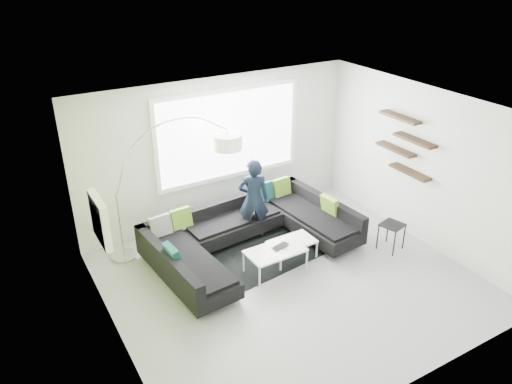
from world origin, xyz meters
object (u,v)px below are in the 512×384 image
(arc_lamp, at_px, (116,196))
(person, at_px, (253,199))
(side_table, at_px, (391,237))
(coffee_table, at_px, (284,254))
(laptop, at_px, (282,247))
(sectional_sofa, at_px, (253,237))

(arc_lamp, relative_size, person, 1.55)
(arc_lamp, height_order, side_table, arc_lamp)
(coffee_table, height_order, side_table, side_table)
(person, relative_size, laptop, 4.40)
(person, bearing_deg, arc_lamp, 10.96)
(laptop, bearing_deg, side_table, -26.46)
(side_table, bearing_deg, coffee_table, 163.97)
(arc_lamp, height_order, person, arc_lamp)
(arc_lamp, bearing_deg, side_table, -15.00)
(side_table, height_order, laptop, side_table)
(coffee_table, height_order, laptop, laptop)
(sectional_sofa, relative_size, person, 2.35)
(arc_lamp, distance_m, laptop, 2.85)
(side_table, relative_size, laptop, 1.44)
(person, distance_m, laptop, 1.21)
(sectional_sofa, xyz_separation_m, coffee_table, (0.27, -0.56, -0.12))
(arc_lamp, relative_size, laptop, 6.83)
(sectional_sofa, bearing_deg, coffee_table, -69.84)
(sectional_sofa, bearing_deg, side_table, -32.30)
(laptop, bearing_deg, person, 70.60)
(sectional_sofa, height_order, arc_lamp, arc_lamp)
(arc_lamp, bearing_deg, sectional_sofa, -14.86)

